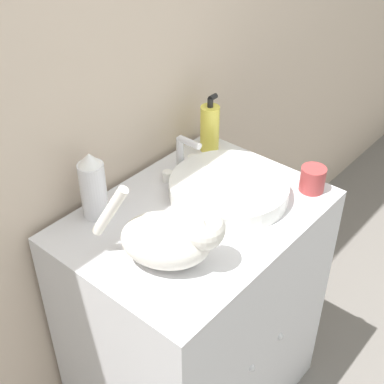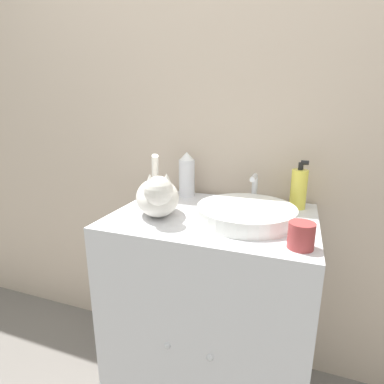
# 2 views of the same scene
# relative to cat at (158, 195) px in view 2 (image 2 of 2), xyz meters

# --- Properties ---
(wall_back) EXTENTS (6.00, 0.05, 2.50)m
(wall_back) POSITION_rel_cat_xyz_m (0.20, 0.41, 0.28)
(wall_back) COLOR #C6B29E
(wall_back) RESTS_ON ground_plane
(vanity_cabinet) EXTENTS (0.78, 0.58, 0.89)m
(vanity_cabinet) POSITION_rel_cat_xyz_m (0.20, 0.08, -0.53)
(vanity_cabinet) COLOR silver
(vanity_cabinet) RESTS_ON ground_plane
(sink_basin) EXTENTS (0.36, 0.36, 0.06)m
(sink_basin) POSITION_rel_cat_xyz_m (0.33, 0.06, -0.05)
(sink_basin) COLOR white
(sink_basin) RESTS_ON vanity_cabinet
(faucet) EXTENTS (0.15, 0.10, 0.14)m
(faucet) POSITION_rel_cat_xyz_m (0.33, 0.25, -0.02)
(faucet) COLOR silver
(faucet) RESTS_ON vanity_cabinet
(cat) EXTENTS (0.26, 0.34, 0.22)m
(cat) POSITION_rel_cat_xyz_m (0.00, 0.00, 0.00)
(cat) COLOR silver
(cat) RESTS_ON vanity_cabinet
(soap_bottle) EXTENTS (0.07, 0.07, 0.20)m
(soap_bottle) POSITION_rel_cat_xyz_m (0.51, 0.28, 0.00)
(soap_bottle) COLOR #EADB4C
(soap_bottle) RESTS_ON vanity_cabinet
(spray_bottle) EXTENTS (0.08, 0.08, 0.21)m
(spray_bottle) POSITION_rel_cat_xyz_m (0.00, 0.30, 0.02)
(spray_bottle) COLOR silver
(spray_bottle) RESTS_ON vanity_cabinet
(cup) EXTENTS (0.08, 0.08, 0.08)m
(cup) POSITION_rel_cat_xyz_m (0.52, -0.11, -0.04)
(cup) COLOR #9E3838
(cup) RESTS_ON vanity_cabinet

